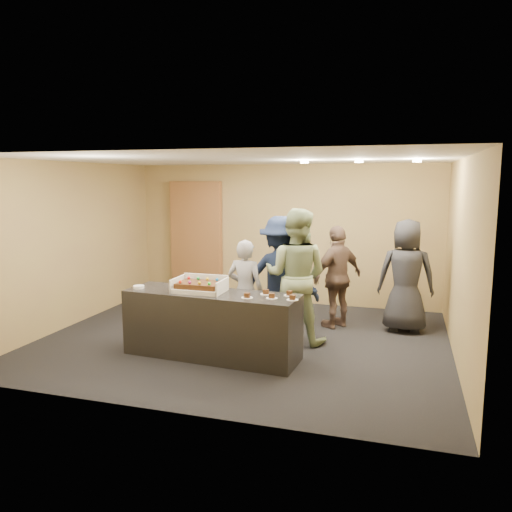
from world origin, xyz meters
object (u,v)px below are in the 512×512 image
object	(u,v)px
person_server_grey	(245,291)
person_sage_man	(296,276)
sheet_cake	(199,285)
person_navy_man	(281,277)
person_brown_extra	(338,277)
person_dark_suit	(406,276)
storage_cabinet	(196,240)
cake_box	(200,288)
plate_stack	(139,287)
serving_counter	(212,325)

from	to	relation	value
person_server_grey	person_sage_man	xyz separation A→B (m)	(0.72, 0.20, 0.23)
sheet_cake	person_navy_man	bearing A→B (deg)	54.34
person_server_grey	person_brown_extra	bearing A→B (deg)	-133.22
person_sage_man	person_server_grey	bearing A→B (deg)	19.93
person_dark_suit	storage_cabinet	bearing A→B (deg)	-18.32
cake_box	person_brown_extra	xyz separation A→B (m)	(1.62, 1.87, -0.11)
person_server_grey	person_dark_suit	size ratio (longest dim) A/B	0.85
storage_cabinet	person_navy_man	distance (m)	3.09
storage_cabinet	sheet_cake	world-z (taller)	storage_cabinet
person_sage_man	sheet_cake	bearing A→B (deg)	45.47
cake_box	person_dark_suit	bearing A→B (deg)	36.03
plate_stack	person_brown_extra	distance (m)	3.19
person_navy_man	person_brown_extra	bearing A→B (deg)	-132.13
storage_cabinet	person_server_grey	size ratio (longest dim) A/B	1.54
cake_box	person_server_grey	size ratio (longest dim) A/B	0.44
person_navy_man	person_server_grey	bearing A→B (deg)	47.31
storage_cabinet	person_navy_man	world-z (taller)	storage_cabinet
person_sage_man	person_dark_suit	distance (m)	1.87
person_sage_man	person_navy_man	world-z (taller)	person_sage_man
cake_box	person_navy_man	distance (m)	1.42
person_sage_man	person_navy_man	xyz separation A→B (m)	(-0.28, 0.20, -0.07)
serving_counter	person_sage_man	bearing A→B (deg)	49.44
person_dark_suit	person_sage_man	bearing A→B (deg)	31.25
sheet_cake	storage_cabinet	bearing A→B (deg)	114.19
plate_stack	person_navy_man	distance (m)	2.13
person_dark_suit	person_brown_extra	bearing A→B (deg)	2.85
storage_cabinet	person_brown_extra	world-z (taller)	storage_cabinet
sheet_cake	person_brown_extra	bearing A→B (deg)	49.48
plate_stack	person_navy_man	xyz separation A→B (m)	(1.74, 1.23, 0.01)
cake_box	person_dark_suit	xyz separation A→B (m)	(2.69, 1.96, -0.04)
person_server_grey	person_navy_man	world-z (taller)	person_navy_man
serving_counter	person_brown_extra	size ratio (longest dim) A/B	1.43
cake_box	plate_stack	xyz separation A→B (m)	(-0.90, -0.08, -0.03)
cake_box	person_dark_suit	world-z (taller)	person_dark_suit
person_navy_man	person_dark_suit	size ratio (longest dim) A/B	1.03
plate_stack	person_brown_extra	xyz separation A→B (m)	(2.52, 1.95, -0.08)
person_server_grey	person_dark_suit	world-z (taller)	person_dark_suit
plate_stack	person_server_grey	size ratio (longest dim) A/B	0.10
plate_stack	person_server_grey	xyz separation A→B (m)	(1.30, 0.83, -0.15)
cake_box	person_navy_man	xyz separation A→B (m)	(0.84, 1.15, -0.01)
cake_box	person_sage_man	size ratio (longest dim) A/B	0.34
plate_stack	person_dark_suit	distance (m)	4.13
person_brown_extra	person_dark_suit	size ratio (longest dim) A/B	0.93
serving_counter	plate_stack	bearing A→B (deg)	-173.15
serving_counter	person_dark_suit	xyz separation A→B (m)	(2.52, 1.98, 0.45)
person_sage_man	plate_stack	bearing A→B (deg)	31.53
cake_box	plate_stack	distance (m)	0.90
sheet_cake	person_brown_extra	world-z (taller)	person_brown_extra
serving_counter	storage_cabinet	size ratio (longest dim) A/B	1.01
serving_counter	sheet_cake	distance (m)	0.57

